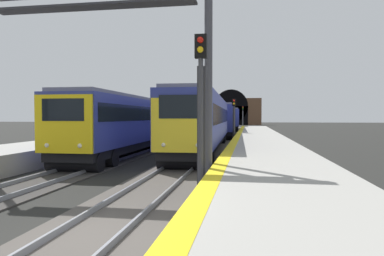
{
  "coord_description": "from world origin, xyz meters",
  "views": [
    {
      "loc": [
        -6.73,
        -3.36,
        2.61
      ],
      "look_at": [
        14.13,
        0.07,
        1.93
      ],
      "focal_mm": 32.42,
      "sensor_mm": 36.0,
      "label": 1
    }
  ],
  "objects_px": {
    "train_main_approaching": "(224,119)",
    "railway_signal_near": "(201,103)",
    "railway_signal_mid": "(234,116)",
    "railway_signal_far": "(243,114)",
    "overhead_signal_gantry": "(92,35)",
    "train_adjacent_platform": "(164,120)"
  },
  "relations": [
    {
      "from": "railway_signal_near",
      "to": "railway_signal_far",
      "type": "xyz_separation_m",
      "value": [
        76.55,
        0.0,
        0.18
      ]
    },
    {
      "from": "railway_signal_near",
      "to": "railway_signal_far",
      "type": "bearing_deg",
      "value": -180.0
    },
    {
      "from": "railway_signal_far",
      "to": "train_adjacent_platform",
      "type": "bearing_deg",
      "value": -6.82
    },
    {
      "from": "railway_signal_mid",
      "to": "overhead_signal_gantry",
      "type": "relative_size",
      "value": 0.5
    },
    {
      "from": "train_main_approaching",
      "to": "train_adjacent_platform",
      "type": "relative_size",
      "value": 1.72
    },
    {
      "from": "train_adjacent_platform",
      "to": "train_main_approaching",
      "type": "bearing_deg",
      "value": 161.42
    },
    {
      "from": "railway_signal_mid",
      "to": "overhead_signal_gantry",
      "type": "xyz_separation_m",
      "value": [
        -23.61,
        4.21,
        2.98
      ]
    },
    {
      "from": "train_adjacent_platform",
      "to": "railway_signal_mid",
      "type": "height_order",
      "value": "train_adjacent_platform"
    },
    {
      "from": "train_main_approaching",
      "to": "train_adjacent_platform",
      "type": "distance_m",
      "value": 15.08
    },
    {
      "from": "railway_signal_near",
      "to": "railway_signal_far",
      "type": "relative_size",
      "value": 0.97
    },
    {
      "from": "train_adjacent_platform",
      "to": "railway_signal_near",
      "type": "xyz_separation_m",
      "value": [
        -21.68,
        -6.57,
        0.77
      ]
    },
    {
      "from": "railway_signal_near",
      "to": "railway_signal_mid",
      "type": "distance_m",
      "value": 24.75
    },
    {
      "from": "railway_signal_near",
      "to": "overhead_signal_gantry",
      "type": "distance_m",
      "value": 5.06
    },
    {
      "from": "train_main_approaching",
      "to": "railway_signal_near",
      "type": "xyz_separation_m",
      "value": [
        -36.0,
        -1.85,
        0.69
      ]
    },
    {
      "from": "railway_signal_far",
      "to": "railway_signal_mid",
      "type": "bearing_deg",
      "value": 0.0
    },
    {
      "from": "train_adjacent_platform",
      "to": "overhead_signal_gantry",
      "type": "distance_m",
      "value": 20.95
    },
    {
      "from": "railway_signal_far",
      "to": "railway_signal_near",
      "type": "bearing_deg",
      "value": 0.0
    },
    {
      "from": "train_main_approaching",
      "to": "overhead_signal_gantry",
      "type": "height_order",
      "value": "overhead_signal_gantry"
    },
    {
      "from": "railway_signal_near",
      "to": "overhead_signal_gantry",
      "type": "xyz_separation_m",
      "value": [
        1.13,
        4.21,
        2.57
      ]
    },
    {
      "from": "railway_signal_mid",
      "to": "railway_signal_far",
      "type": "height_order",
      "value": "railway_signal_far"
    },
    {
      "from": "railway_signal_near",
      "to": "train_main_approaching",
      "type": "bearing_deg",
      "value": -177.06
    },
    {
      "from": "train_main_approaching",
      "to": "railway_signal_near",
      "type": "height_order",
      "value": "railway_signal_near"
    }
  ]
}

